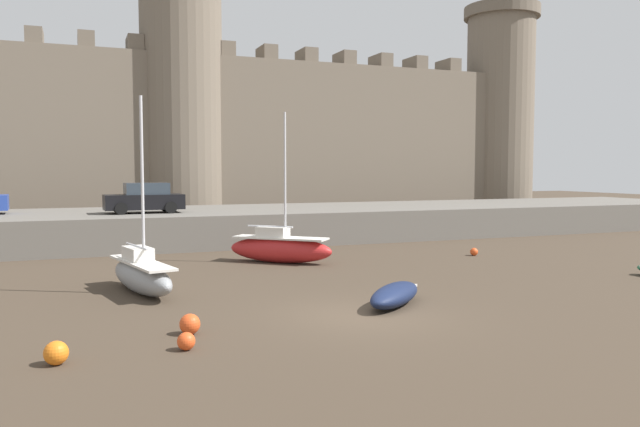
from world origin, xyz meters
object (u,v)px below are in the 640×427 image
mooring_buoy_mid_mud (186,341)px  mooring_buoy_near_shore (56,353)px  rowboat_foreground_right (395,294)px  sailboat_foreground_centre (280,248)px  mooring_buoy_near_channel (474,252)px  sailboat_midflat_right (142,274)px  mooring_buoy_off_centre (190,324)px  car_quay_centre_west (145,199)px

mooring_buoy_mid_mud → mooring_buoy_near_shore: mooring_buoy_near_shore is taller
rowboat_foreground_right → sailboat_foreground_centre: 9.59m
sailboat_foreground_centre → mooring_buoy_mid_mud: (-6.05, -12.01, -0.46)m
sailboat_foreground_centre → mooring_buoy_mid_mud: 13.45m
mooring_buoy_near_shore → mooring_buoy_near_channel: bearing=30.9°
sailboat_midflat_right → mooring_buoy_off_centre: (0.60, -5.91, -0.37)m
mooring_buoy_near_channel → mooring_buoy_near_shore: size_ratio=0.73×
mooring_buoy_mid_mud → mooring_buoy_off_centre: bearing=77.0°
mooring_buoy_near_channel → car_quay_centre_west: car_quay_centre_west is taller
sailboat_midflat_right → mooring_buoy_near_channel: bearing=12.6°
sailboat_foreground_centre → mooring_buoy_mid_mud: bearing=-116.8°
rowboat_foreground_right → mooring_buoy_mid_mud: bearing=-159.9°
mooring_buoy_off_centre → rowboat_foreground_right: bearing=9.7°
mooring_buoy_near_channel → mooring_buoy_near_shore: mooring_buoy_near_shore is taller
sailboat_midflat_right → mooring_buoy_mid_mud: bearing=-87.7°
mooring_buoy_near_channel → mooring_buoy_near_shore: bearing=-149.1°
rowboat_foreground_right → car_quay_centre_west: bearing=107.0°
rowboat_foreground_right → sailboat_midflat_right: bearing=145.2°
sailboat_foreground_centre → mooring_buoy_near_channel: (9.32, -1.25, -0.48)m
mooring_buoy_near_channel → mooring_buoy_near_shore: (-18.09, -10.83, 0.07)m
sailboat_foreground_centre → sailboat_midflat_right: size_ratio=1.01×
mooring_buoy_near_channel → mooring_buoy_off_centre: size_ratio=0.72×
sailboat_foreground_centre → mooring_buoy_off_centre: 12.11m
mooring_buoy_near_shore → car_quay_centre_west: 21.01m
rowboat_foreground_right → mooring_buoy_mid_mud: 7.08m
mooring_buoy_near_channel → sailboat_midflat_right: bearing=-167.4°
rowboat_foreground_right → mooring_buoy_near_shore: rowboat_foreground_right is taller
mooring_buoy_near_channel → rowboat_foreground_right: bearing=-136.4°
rowboat_foreground_right → mooring_buoy_mid_mud: rowboat_foreground_right is taller
mooring_buoy_near_channel → mooring_buoy_off_centre: (-15.06, -9.40, 0.07)m
car_quay_centre_west → sailboat_foreground_centre: bearing=-59.8°
sailboat_foreground_centre → car_quay_centre_west: 9.94m
mooring_buoy_mid_mud → mooring_buoy_near_shore: (-2.72, -0.08, 0.05)m
rowboat_foreground_right → mooring_buoy_near_channel: 12.05m
mooring_buoy_near_shore → car_quay_centre_west: (3.87, 20.52, 2.30)m
rowboat_foreground_right → sailboat_midflat_right: 8.46m
car_quay_centre_west → rowboat_foreground_right: bearing=-73.0°
mooring_buoy_off_centre → mooring_buoy_near_shore: bearing=-154.8°
sailboat_midflat_right → mooring_buoy_near_shore: bearing=-108.4°
sailboat_foreground_centre → mooring_buoy_near_channel: size_ratio=17.72×
mooring_buoy_mid_mud → rowboat_foreground_right: bearing=20.1°
sailboat_foreground_centre → car_quay_centre_west: sailboat_foreground_centre is taller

